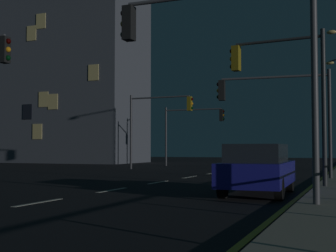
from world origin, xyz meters
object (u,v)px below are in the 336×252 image
(traffic_light_mid_left, at_px, (282,78))
(traffic_light_far_center, at_px, (158,115))
(traffic_light_overhead_east, at_px, (275,101))
(building_distant, at_px, (69,70))
(traffic_light_far_right, at_px, (192,123))
(traffic_light_mid_right, at_px, (222,44))
(car, at_px, (258,168))

(traffic_light_mid_left, xyz_separation_m, traffic_light_far_center, (-10.25, 12.34, -0.26))
(traffic_light_overhead_east, xyz_separation_m, building_distant, (-24.70, 19.86, 6.17))
(traffic_light_far_right, height_order, building_distant, building_distant)
(traffic_light_mid_right, relative_size, traffic_light_far_right, 1.08)
(car, bearing_deg, building_distant, 133.27)
(traffic_light_overhead_east, height_order, traffic_light_far_center, traffic_light_far_center)
(car, xyz_separation_m, traffic_light_far_center, (-9.90, 15.04, 2.91))
(traffic_light_overhead_east, bearing_deg, building_distant, 141.20)
(car, relative_size, traffic_light_overhead_east, 0.87)
(traffic_light_far_right, bearing_deg, building_distant, 161.31)
(traffic_light_mid_right, distance_m, traffic_light_overhead_east, 10.05)
(traffic_light_mid_right, distance_m, traffic_light_far_center, 20.49)
(traffic_light_far_right, bearing_deg, traffic_light_mid_left, -62.07)
(traffic_light_far_right, xyz_separation_m, building_distant, (-15.63, 5.29, 6.26))
(traffic_light_far_right, height_order, traffic_light_mid_left, traffic_light_mid_left)
(car, bearing_deg, traffic_light_far_center, 123.35)
(traffic_light_far_right, height_order, traffic_light_overhead_east, traffic_light_overhead_east)
(car, xyz_separation_m, traffic_light_overhead_east, (-0.58, 6.99, 2.78))
(traffic_light_mid_left, height_order, traffic_light_far_center, traffic_light_mid_left)
(traffic_light_mid_left, bearing_deg, traffic_light_overhead_east, 102.20)
(traffic_light_mid_left, relative_size, building_distant, 0.28)
(car, height_order, traffic_light_far_right, traffic_light_far_right)
(car, distance_m, traffic_light_mid_right, 4.49)
(car, xyz_separation_m, traffic_light_far_right, (-9.65, 21.56, 2.69))
(car, bearing_deg, traffic_light_mid_left, 82.58)
(traffic_light_mid_right, height_order, traffic_light_mid_left, traffic_light_mid_right)
(car, relative_size, traffic_light_mid_left, 0.81)
(building_distant, bearing_deg, traffic_light_far_center, -37.51)
(traffic_light_mid_left, bearing_deg, traffic_light_mid_right, -96.38)
(car, relative_size, traffic_light_mid_right, 0.80)
(traffic_light_far_right, xyz_separation_m, traffic_light_far_center, (-0.25, -6.52, 0.22))
(car, distance_m, traffic_light_mid_left, 4.18)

